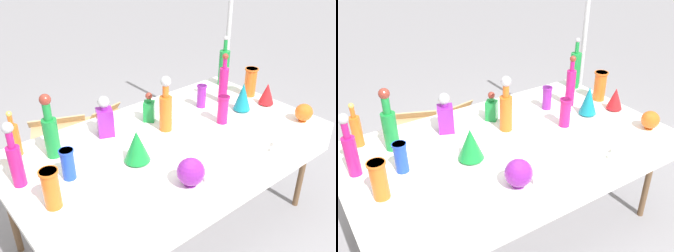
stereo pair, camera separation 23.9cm
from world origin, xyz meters
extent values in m
plane|color=gray|center=(0.00, 0.00, 0.00)|extent=(40.00, 40.00, 0.00)
cube|color=white|center=(0.00, 0.00, 0.74)|extent=(2.09, 1.14, 0.03)
cube|color=white|center=(0.00, -0.58, 0.65)|extent=(2.09, 0.01, 0.22)
cylinder|color=brown|center=(0.94, -0.47, 0.36)|extent=(0.04, 0.04, 0.73)
cylinder|color=brown|center=(-0.94, 0.47, 0.36)|extent=(0.04, 0.04, 0.73)
cylinder|color=brown|center=(0.94, 0.47, 0.36)|extent=(0.04, 0.04, 0.73)
cylinder|color=orange|center=(-0.82, 0.45, 0.86)|extent=(0.07, 0.07, 0.20)
cylinder|color=orange|center=(-0.82, 0.45, 0.99)|extent=(0.03, 0.03, 0.07)
sphere|color=gold|center=(-0.82, 0.45, 1.04)|extent=(0.03, 0.03, 0.03)
cylinder|color=orange|center=(0.07, 0.11, 0.88)|extent=(0.09, 0.09, 0.24)
cylinder|color=orange|center=(0.07, 0.11, 1.05)|extent=(0.04, 0.04, 0.09)
sphere|color=#B2B2B7|center=(0.07, 0.11, 1.11)|extent=(0.07, 0.07, 0.07)
cylinder|color=#198C38|center=(0.95, 0.41, 0.91)|extent=(0.09, 0.09, 0.30)
cylinder|color=#198C38|center=(0.95, 0.41, 1.11)|extent=(0.03, 0.03, 0.10)
sphere|color=#B2B2B7|center=(0.95, 0.41, 1.17)|extent=(0.04, 0.04, 0.04)
cylinder|color=#C61972|center=(0.69, 0.17, 0.90)|extent=(0.07, 0.07, 0.28)
cylinder|color=#C61972|center=(0.69, 0.17, 1.08)|extent=(0.03, 0.03, 0.08)
sphere|color=maroon|center=(0.69, 0.17, 1.13)|extent=(0.05, 0.05, 0.05)
cylinder|color=#198C38|center=(-0.65, 0.30, 0.88)|extent=(0.09, 0.09, 0.25)
cylinder|color=#198C38|center=(-0.65, 0.30, 1.06)|extent=(0.05, 0.05, 0.11)
sphere|color=maroon|center=(-0.65, 0.30, 1.14)|extent=(0.07, 0.07, 0.07)
cylinder|color=#C61972|center=(-0.92, 0.15, 0.88)|extent=(0.07, 0.07, 0.24)
cylinder|color=#C61972|center=(-0.92, 0.15, 1.05)|extent=(0.04, 0.04, 0.10)
sphere|color=#B2B2B7|center=(-0.92, 0.15, 1.11)|extent=(0.06, 0.06, 0.06)
cube|color=#198C38|center=(0.06, 0.29, 0.83)|extent=(0.11, 0.11, 0.14)
cylinder|color=#198C38|center=(0.06, 0.29, 0.92)|extent=(0.03, 0.03, 0.03)
sphere|color=maroon|center=(0.06, 0.29, 0.95)|extent=(0.05, 0.05, 0.05)
cube|color=purple|center=(-0.28, 0.31, 0.85)|extent=(0.13, 0.13, 0.19)
cylinder|color=purple|center=(-0.28, 0.31, 0.96)|extent=(0.05, 0.05, 0.03)
sphere|color=#B2B2B7|center=(-0.28, 0.31, 1.00)|extent=(0.08, 0.08, 0.08)
cylinder|color=purple|center=(0.50, 0.21, 0.85)|extent=(0.07, 0.07, 0.18)
cylinder|color=purple|center=(0.50, 0.21, 0.93)|extent=(0.08, 0.08, 0.01)
cylinder|color=#C61972|center=(0.44, -0.07, 0.86)|extent=(0.07, 0.07, 0.20)
cylinder|color=#C61972|center=(0.44, -0.07, 0.96)|extent=(0.09, 0.09, 0.01)
cylinder|color=orange|center=(0.95, 0.11, 0.88)|extent=(0.09, 0.09, 0.23)
cylinder|color=orange|center=(0.95, 0.11, 0.99)|extent=(0.11, 0.11, 0.01)
cylinder|color=orange|center=(-0.85, -0.13, 0.87)|extent=(0.09, 0.09, 0.22)
cylinder|color=orange|center=(-0.85, -0.13, 0.97)|extent=(0.10, 0.10, 0.01)
cylinder|color=blue|center=(-0.68, 0.03, 0.85)|extent=(0.07, 0.07, 0.18)
cylinder|color=blue|center=(-0.68, 0.03, 0.94)|extent=(0.08, 0.08, 0.01)
cylinder|color=#198C38|center=(-0.30, -0.08, 0.77)|extent=(0.07, 0.07, 0.01)
cone|color=#198C38|center=(-0.30, -0.08, 0.87)|extent=(0.16, 0.16, 0.19)
cylinder|color=teal|center=(0.70, -0.03, 0.77)|extent=(0.07, 0.07, 0.01)
cone|color=teal|center=(0.70, -0.03, 0.87)|extent=(0.13, 0.13, 0.20)
cylinder|color=red|center=(0.92, -0.08, 0.77)|extent=(0.06, 0.06, 0.01)
cone|color=red|center=(0.92, -0.08, 0.85)|extent=(0.12, 0.12, 0.16)
cylinder|color=orange|center=(0.90, -0.42, 0.76)|extent=(0.06, 0.06, 0.01)
sphere|color=orange|center=(0.90, -0.42, 0.83)|extent=(0.12, 0.12, 0.12)
cylinder|color=purple|center=(-0.21, -0.44, 0.76)|extent=(0.07, 0.07, 0.01)
sphere|color=purple|center=(-0.21, -0.44, 0.85)|extent=(0.15, 0.15, 0.15)
cube|color=white|center=(-0.11, -0.47, 0.78)|extent=(0.05, 0.02, 0.04)
cube|color=white|center=(0.42, -0.52, 0.78)|extent=(0.06, 0.02, 0.03)
cube|color=white|center=(0.47, -0.49, 0.78)|extent=(0.05, 0.03, 0.04)
cube|color=tan|center=(-0.22, 1.18, 0.20)|extent=(0.65, 0.56, 0.39)
cube|color=tan|center=(-0.22, 1.29, 0.43)|extent=(0.48, 0.25, 0.09)
cube|color=tan|center=(0.23, 1.11, 0.19)|extent=(0.45, 0.42, 0.38)
cube|color=tan|center=(0.23, 1.21, 0.42)|extent=(0.36, 0.13, 0.09)
cylinder|color=silver|center=(1.36, 0.74, 1.13)|extent=(0.04, 0.04, 2.25)
cylinder|color=#333338|center=(1.36, 0.74, 0.02)|extent=(0.18, 0.18, 0.04)
camera|label=1|loc=(-1.33, -1.61, 2.03)|focal=40.00mm
camera|label=2|loc=(-1.14, -1.75, 2.03)|focal=40.00mm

